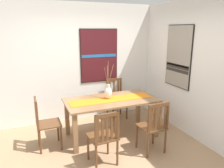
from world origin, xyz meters
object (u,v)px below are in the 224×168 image
object	(u,v)px
centerpiece_vase	(108,92)
painting_on_back_wall	(99,56)
chair_1	(153,126)
chair_3	(116,98)
chair_2	(45,123)
dining_table	(111,105)
painting_on_side_wall	(179,57)
chair_0	(104,136)

from	to	relation	value
centerpiece_vase	painting_on_back_wall	bearing A→B (deg)	80.29
chair_1	chair_3	xyz separation A→B (m)	(0.03, 1.70, -0.01)
chair_2	dining_table	bearing A→B (deg)	-0.32
painting_on_side_wall	chair_2	bearing A→B (deg)	177.62
chair_2	chair_1	bearing A→B (deg)	-26.59
dining_table	chair_2	xyz separation A→B (m)	(-1.27, 0.01, -0.17)
chair_0	chair_1	distance (m)	0.91
painting_on_back_wall	chair_1	bearing A→B (deg)	-81.22
dining_table	chair_3	xyz separation A→B (m)	(0.47, 0.85, -0.17)
chair_3	painting_on_back_wall	size ratio (longest dim) A/B	0.76
chair_0	chair_3	bearing A→B (deg)	61.22
centerpiece_vase	painting_on_back_wall	xyz separation A→B (m)	(0.18, 1.06, 0.58)
chair_2	painting_on_side_wall	size ratio (longest dim) A/B	0.73
chair_3	painting_on_side_wall	bearing A→B (deg)	-43.84
dining_table	chair_2	world-z (taller)	chair_2
dining_table	chair_2	size ratio (longest dim) A/B	1.90
chair_2	painting_on_side_wall	distance (m)	2.94
painting_on_back_wall	painting_on_side_wall	size ratio (longest dim) A/B	0.97
centerpiece_vase	chair_3	distance (m)	1.05
chair_0	chair_2	distance (m)	1.18
painting_on_back_wall	chair_0	bearing A→B (deg)	-107.18
chair_1	painting_on_back_wall	distance (m)	2.22
chair_0	chair_2	size ratio (longest dim) A/B	0.98
painting_on_back_wall	chair_3	bearing A→B (deg)	-37.59
dining_table	painting_on_back_wall	bearing A→B (deg)	82.98
centerpiece_vase	chair_2	size ratio (longest dim) A/B	0.82
chair_0	chair_3	xyz separation A→B (m)	(0.95, 1.72, -0.00)
dining_table	centerpiece_vase	distance (m)	0.27
chair_1	painting_on_back_wall	world-z (taller)	painting_on_back_wall
dining_table	chair_1	distance (m)	0.97
centerpiece_vase	dining_table	bearing A→B (deg)	-46.23
centerpiece_vase	chair_2	bearing A→B (deg)	-178.12
chair_2	painting_on_back_wall	xyz separation A→B (m)	(1.41, 1.10, 1.01)
dining_table	painting_on_back_wall	size ratio (longest dim) A/B	1.44
chair_3	painting_on_side_wall	xyz separation A→B (m)	(1.00, -0.96, 1.07)
painting_on_side_wall	dining_table	bearing A→B (deg)	175.84
chair_0	chair_3	size ratio (longest dim) A/B	0.97
chair_1	chair_2	world-z (taller)	chair_1
chair_0	painting_on_side_wall	xyz separation A→B (m)	(1.95, 0.76, 1.07)
centerpiece_vase	painting_on_back_wall	size ratio (longest dim) A/B	0.62
chair_2	painting_on_back_wall	world-z (taller)	painting_on_back_wall
dining_table	centerpiece_vase	bearing A→B (deg)	133.77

